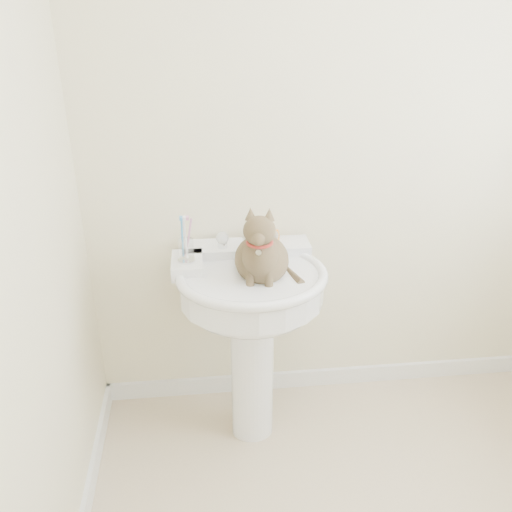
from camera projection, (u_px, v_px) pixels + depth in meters
name	position (u px, v px, depth m)	size (l,w,h in m)	color
wall_back	(343.00, 142.00, 2.25)	(2.20, 0.00, 2.50)	beige
baseboard_back	(327.00, 377.00, 2.76)	(2.20, 0.02, 0.09)	white
pedestal_sink	(251.00, 304.00, 2.20)	(0.62, 0.61, 0.85)	white
faucet	(248.00, 239.00, 2.24)	(0.28, 0.12, 0.14)	silver
soap_bar	(269.00, 235.00, 2.34)	(0.09, 0.06, 0.03)	orange
toothbrush_cup	(186.00, 250.00, 2.13)	(0.07, 0.07, 0.18)	silver
cat	(262.00, 256.00, 2.08)	(0.23, 0.29, 0.43)	brown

